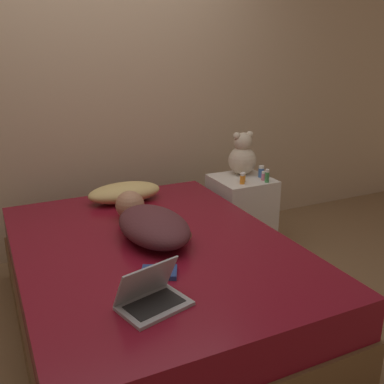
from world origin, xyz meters
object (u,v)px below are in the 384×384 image
object	(u,v)px
pillow	(125,192)
bottle_green	(267,176)
bottle_orange	(242,179)
book	(159,272)
teddy_bear	(242,156)
person_lying	(150,223)
bottle_amber	(243,177)
laptop	(151,296)
bottle_pink	(264,176)
bottle_blue	(261,172)

from	to	relation	value
pillow	bottle_green	bearing A→B (deg)	-10.55
bottle_orange	book	size ratio (longest dim) A/B	0.40
bottle_orange	teddy_bear	bearing A→B (deg)	59.18
person_lying	bottle_amber	size ratio (longest dim) A/B	10.50
person_lying	laptop	world-z (taller)	laptop
book	bottle_pink	bearing A→B (deg)	37.16
pillow	teddy_bear	size ratio (longest dim) A/B	1.49
bottle_amber	bottle_blue	distance (m)	0.20
person_lying	bottle_pink	xyz separation A→B (m)	(1.13, 0.50, 0.00)
laptop	book	xyz separation A→B (m)	(0.13, 0.24, -0.03)
laptop	bottle_amber	bearing A→B (deg)	29.83
bottle_orange	bottle_green	bearing A→B (deg)	-13.55
bottle_blue	book	size ratio (longest dim) A/B	0.44
laptop	bottle_blue	bearing A→B (deg)	26.58
laptop	teddy_bear	world-z (taller)	teddy_bear
laptop	teddy_bear	size ratio (longest dim) A/B	0.96
pillow	bottle_orange	world-z (taller)	bottle_orange
teddy_bear	bottle_amber	bearing A→B (deg)	-119.06
laptop	person_lying	bearing A→B (deg)	54.42
book	pillow	bearing A→B (deg)	81.23
bottle_pink	bottle_blue	bearing A→B (deg)	68.38
bottle_green	bottle_pink	bearing A→B (deg)	84.98
bottle_green	pillow	bearing A→B (deg)	169.45
bottle_orange	book	bearing A→B (deg)	-138.23
person_lying	teddy_bear	distance (m)	1.29
bottle_pink	bottle_orange	xyz separation A→B (m)	(-0.20, -0.01, 0.01)
pillow	laptop	size ratio (longest dim) A/B	1.56
bottle_orange	laptop	bearing A→B (deg)	-135.09
bottle_amber	bottle_pink	size ratio (longest dim) A/B	1.02
bottle_amber	bottle_blue	bearing A→B (deg)	12.82
bottle_pink	bottle_orange	world-z (taller)	bottle_orange
laptop	bottle_pink	xyz separation A→B (m)	(1.38, 1.18, 0.04)
bottle_blue	bottle_green	xyz separation A→B (m)	(-0.04, -0.14, 0.01)
laptop	bottle_pink	size ratio (longest dim) A/B	4.68
bottle_blue	laptop	bearing A→B (deg)	-138.09
bottle_blue	teddy_bear	bearing A→B (deg)	123.64
pillow	bottle_green	distance (m)	1.09
bottle_amber	bottle_blue	xyz separation A→B (m)	(0.20, 0.04, 0.01)
bottle_amber	bottle_blue	world-z (taller)	bottle_blue
laptop	book	distance (m)	0.27
teddy_bear	book	size ratio (longest dim) A/B	1.67
pillow	bottle_amber	size ratio (longest dim) A/B	7.11
book	teddy_bear	bearing A→B (deg)	44.51
laptop	bottle_orange	bearing A→B (deg)	29.58
bottle_blue	bottle_orange	world-z (taller)	bottle_blue
teddy_bear	bottle_green	distance (m)	0.30
teddy_bear	bottle_pink	distance (m)	0.26
bottle_amber	bottle_orange	xyz separation A→B (m)	(-0.03, -0.04, 0.01)
bottle_amber	teddy_bear	bearing A→B (deg)	60.94
bottle_blue	bottle_orange	bearing A→B (deg)	-158.85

